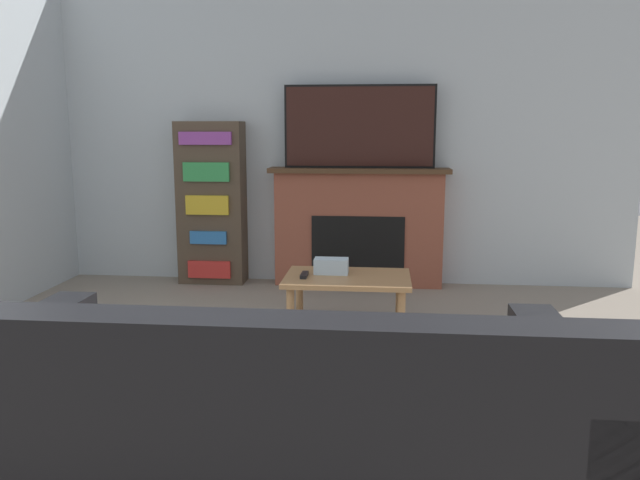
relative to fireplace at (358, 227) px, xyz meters
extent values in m
cube|color=silver|center=(-0.38, 0.14, 0.84)|extent=(5.46, 0.06, 2.70)
cube|color=brown|center=(0.00, 0.00, -0.02)|extent=(1.43, 0.22, 0.98)
cube|color=black|center=(0.00, -0.11, -0.16)|extent=(0.79, 0.01, 0.54)
cube|color=#4C331E|center=(0.00, -0.02, 0.49)|extent=(1.53, 0.28, 0.04)
cube|color=black|center=(0.00, -0.02, 0.85)|extent=(1.27, 0.03, 0.69)
cube|color=#331914|center=(0.00, -0.03, 0.85)|extent=(1.23, 0.01, 0.65)
cube|color=black|center=(-0.13, -3.44, -0.29)|extent=(1.97, 0.98, 0.44)
cube|color=black|center=(-0.13, -3.85, 0.15)|extent=(1.97, 0.16, 0.43)
cube|color=black|center=(-1.04, -3.44, -0.17)|extent=(0.16, 0.98, 0.68)
cube|color=black|center=(0.77, -3.44, -0.17)|extent=(0.16, 0.98, 0.68)
cube|color=silver|center=(-0.58, -3.53, 0.07)|extent=(0.36, 0.14, 0.28)
cube|color=#A87A4C|center=(-0.01, -1.44, -0.11)|extent=(0.80, 0.54, 0.03)
cylinder|color=#A87A4C|center=(-0.35, -1.65, -0.32)|extent=(0.05, 0.05, 0.39)
cylinder|color=#A87A4C|center=(0.33, -1.65, -0.32)|extent=(0.05, 0.05, 0.39)
cylinder|color=#A87A4C|center=(-0.35, -1.23, -0.32)|extent=(0.05, 0.05, 0.39)
cylinder|color=#A87A4C|center=(0.33, -1.23, -0.32)|extent=(0.05, 0.05, 0.39)
cube|color=silver|center=(-0.12, -1.38, -0.05)|extent=(0.22, 0.12, 0.10)
cube|color=black|center=(-0.29, -1.48, -0.09)|extent=(0.04, 0.15, 0.02)
cube|color=#4C3D2D|center=(-1.29, -0.02, 0.19)|extent=(0.57, 0.26, 1.41)
cube|color=red|center=(-1.29, -0.16, -0.37)|extent=(0.37, 0.03, 0.15)
cube|color=#2D70B7|center=(-1.29, -0.16, -0.09)|extent=(0.32, 0.03, 0.11)
cube|color=gold|center=(-1.29, -0.16, 0.19)|extent=(0.37, 0.03, 0.16)
cube|color=green|center=(-1.29, -0.16, 0.47)|extent=(0.40, 0.03, 0.16)
cube|color=purple|center=(-1.29, -0.16, 0.75)|extent=(0.45, 0.03, 0.11)
camera|label=1|loc=(0.20, -5.32, 0.83)|focal=35.00mm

